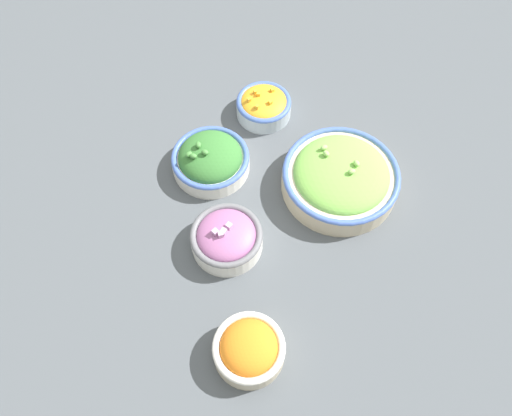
# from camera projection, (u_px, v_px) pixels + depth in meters

# --- Properties ---
(ground_plane) EXTENTS (3.00, 3.00, 0.00)m
(ground_plane) POSITION_uv_depth(u_px,v_px,m) (256.00, 216.00, 0.97)
(ground_plane) COLOR #4C5156
(bowl_carrots) EXTENTS (0.12, 0.12, 0.07)m
(bowl_carrots) POSITION_uv_depth(u_px,v_px,m) (249.00, 349.00, 0.81)
(bowl_carrots) COLOR beige
(bowl_carrots) RESTS_ON ground_plane
(bowl_red_onion) EXTENTS (0.13, 0.13, 0.07)m
(bowl_red_onion) POSITION_uv_depth(u_px,v_px,m) (226.00, 238.00, 0.91)
(bowl_red_onion) COLOR silver
(bowl_red_onion) RESTS_ON ground_plane
(bowl_lettuce) EXTENTS (0.23, 0.23, 0.08)m
(bowl_lettuce) POSITION_uv_depth(u_px,v_px,m) (341.00, 177.00, 0.97)
(bowl_lettuce) COLOR beige
(bowl_lettuce) RESTS_ON ground_plane
(bowl_squash) EXTENTS (0.12, 0.12, 0.06)m
(bowl_squash) POSITION_uv_depth(u_px,v_px,m) (264.00, 105.00, 1.07)
(bowl_squash) COLOR #B2C1CC
(bowl_squash) RESTS_ON ground_plane
(bowl_broccoli) EXTENTS (0.16, 0.16, 0.08)m
(bowl_broccoli) POSITION_uv_depth(u_px,v_px,m) (210.00, 159.00, 1.00)
(bowl_broccoli) COLOR silver
(bowl_broccoli) RESTS_ON ground_plane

